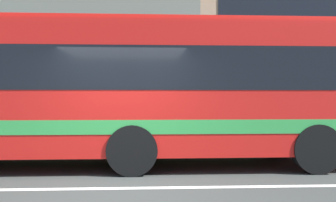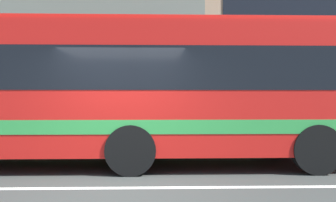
{
  "view_description": "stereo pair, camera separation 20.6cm",
  "coord_description": "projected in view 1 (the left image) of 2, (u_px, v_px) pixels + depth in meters",
  "views": [
    {
      "loc": [
        0.51,
        -6.31,
        1.56
      ],
      "look_at": [
        0.95,
        2.24,
        1.45
      ],
      "focal_mm": 39.93,
      "sensor_mm": 36.0,
      "label": 1
    },
    {
      "loc": [
        0.71,
        -6.32,
        1.56
      ],
      "look_at": [
        0.95,
        2.24,
        1.45
      ],
      "focal_mm": 39.93,
      "sensor_mm": 36.0,
      "label": 2
    }
  ],
  "objects": [
    {
      "name": "hedge_row_far",
      "position": [
        32.0,
        131.0,
        11.65
      ],
      "size": [
        14.95,
        1.1,
        0.93
      ],
      "primitive_type": "cube",
      "color": "#2F612B",
      "rests_on": "ground_plane"
    },
    {
      "name": "lane_centre_line",
      "position": [
        119.0,
        188.0,
        6.3
      ],
      "size": [
        60.0,
        0.16,
        0.01
      ],
      "primitive_type": "cube",
      "color": "silver",
      "rests_on": "ground_plane"
    },
    {
      "name": "transit_bus",
      "position": [
        105.0,
        87.0,
        8.38
      ],
      "size": [
        10.74,
        2.57,
        3.19
      ],
      "color": "red",
      "rests_on": "ground_plane"
    },
    {
      "name": "apartment_block_left",
      "position": [
        28.0,
        4.0,
        20.83
      ],
      "size": [
        18.23,
        8.67,
        13.41
      ],
      "color": "gray",
      "rests_on": "ground_plane"
    },
    {
      "name": "ground_plane",
      "position": [
        119.0,
        189.0,
        6.3
      ],
      "size": [
        160.0,
        160.0,
        0.0
      ],
      "primitive_type": "plane",
      "color": "#393C3A"
    }
  ]
}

